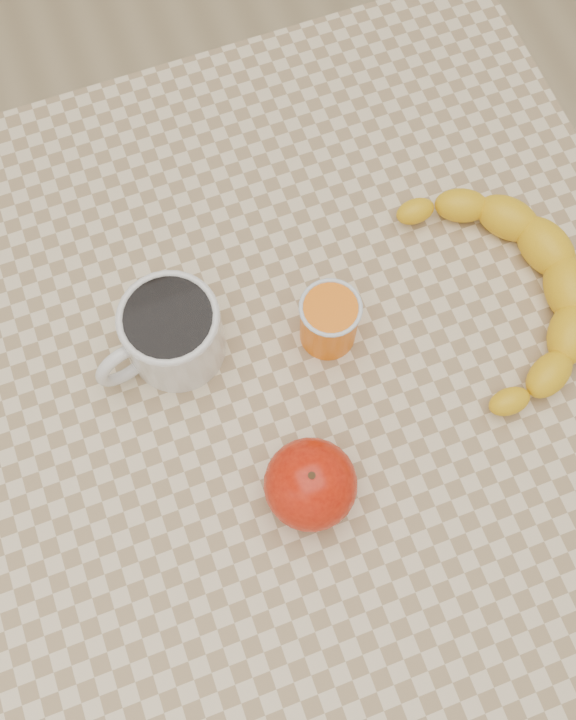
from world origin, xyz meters
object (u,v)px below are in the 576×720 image
object	(u,v)px
banana	(505,292)
coffee_mug	(170,333)
orange_juice_glass	(329,321)
table	(288,392)
apple	(311,484)

from	to	relation	value
banana	coffee_mug	bearing A→B (deg)	178.22
orange_juice_glass	banana	world-z (taller)	orange_juice_glass
table	banana	world-z (taller)	banana
apple	orange_juice_glass	bearing A→B (deg)	62.57
coffee_mug	orange_juice_glass	xyz separation A→B (m)	(0.15, -0.04, -0.01)
orange_juice_glass	banana	xyz separation A→B (m)	(0.18, -0.03, -0.01)
banana	apple	bearing A→B (deg)	-145.84
table	coffee_mug	size ratio (longest dim) A/B	5.57
coffee_mug	apple	bearing A→B (deg)	-67.91
table	coffee_mug	world-z (taller)	coffee_mug
apple	banana	distance (m)	0.28
orange_juice_glass	banana	size ratio (longest dim) A/B	0.22
table	banana	xyz separation A→B (m)	(0.23, -0.01, 0.11)
coffee_mug	banana	xyz separation A→B (m)	(0.33, -0.07, -0.02)
orange_juice_glass	banana	distance (m)	0.18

